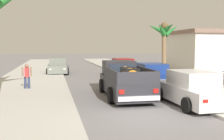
{
  "coord_description": "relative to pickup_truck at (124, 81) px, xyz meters",
  "views": [
    {
      "loc": [
        -3.38,
        -8.84,
        2.63
      ],
      "look_at": [
        0.1,
        6.05,
        1.2
      ],
      "focal_mm": 40.77,
      "sensor_mm": 36.0,
      "label": 1
    }
  ],
  "objects": [
    {
      "name": "car_right_mid",
      "position": [
        2.51,
        9.41,
        -0.1
      ],
      "size": [
        2.05,
        4.27,
        1.54
      ],
      "color": "maroon",
      "rests_on": "ground"
    },
    {
      "name": "roadside_house",
      "position": [
        13.9,
        12.5,
        1.37
      ],
      "size": [
        8.93,
        7.05,
        4.32
      ],
      "color": "silver",
      "rests_on": "ground"
    },
    {
      "name": "curb_left",
      "position": [
        -4.14,
        8.09,
        -0.76
      ],
      "size": [
        0.16,
        60.0,
        0.1
      ],
      "primitive_type": "cube",
      "color": "silver",
      "rests_on": "ground"
    },
    {
      "name": "car_right_near",
      "position": [
        -3.17,
        12.3,
        -0.1
      ],
      "size": [
        2.15,
        4.31,
        1.54
      ],
      "color": "slate",
      "rests_on": "ground"
    },
    {
      "name": "car_left_near",
      "position": [
        2.37,
        -2.61,
        -0.1
      ],
      "size": [
        2.03,
        4.26,
        1.54
      ],
      "color": "silver",
      "rests_on": "ground"
    },
    {
      "name": "sidewalk_left",
      "position": [
        -5.26,
        8.09,
        -0.75
      ],
      "size": [
        5.04,
        60.0,
        0.12
      ],
      "primitive_type": "cube",
      "color": "beige",
      "rests_on": "ground"
    },
    {
      "name": "palm_tree_right_fore",
      "position": [
        7.27,
        11.05,
        3.14
      ],
      "size": [
        3.37,
        3.42,
        5.04
      ],
      "color": "brown",
      "rests_on": "ground"
    },
    {
      "name": "car_left_mid",
      "position": [
        2.54,
        2.6,
        -0.1
      ],
      "size": [
        2.19,
        4.33,
        1.54
      ],
      "color": "navy",
      "rests_on": "ground"
    },
    {
      "name": "curb_right",
      "position": [
        3.61,
        8.09,
        -0.76
      ],
      "size": [
        0.16,
        60.0,
        0.1
      ],
      "primitive_type": "cube",
      "color": "silver",
      "rests_on": "ground"
    },
    {
      "name": "sidewalk_right",
      "position": [
        4.73,
        8.09,
        -0.75
      ],
      "size": [
        5.04,
        60.0,
        0.12
      ],
      "primitive_type": "cube",
      "color": "beige",
      "rests_on": "ground"
    },
    {
      "name": "pickup_truck",
      "position": [
        0.0,
        0.0,
        0.0
      ],
      "size": [
        2.4,
        5.3,
        1.8
      ],
      "color": "#28282D",
      "rests_on": "ground"
    },
    {
      "name": "pedestrian",
      "position": [
        -5.16,
        3.03,
        0.1
      ],
      "size": [
        0.57,
        0.38,
        1.59
      ],
      "color": "navy",
      "rests_on": "ground"
    },
    {
      "name": "ground_plane",
      "position": [
        -0.26,
        -3.91,
        -0.81
      ],
      "size": [
        160.0,
        160.0,
        0.0
      ],
      "primitive_type": "plane",
      "color": "slate"
    }
  ]
}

